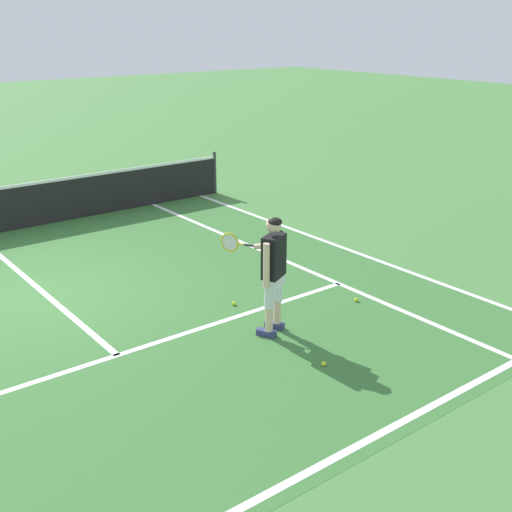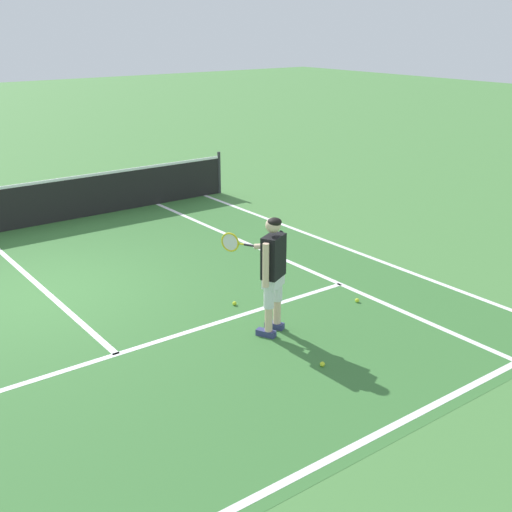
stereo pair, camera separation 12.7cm
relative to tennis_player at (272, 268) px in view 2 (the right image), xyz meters
name	(u,v)px [view 2 (the right image)]	position (x,y,z in m)	size (l,w,h in m)	color
ground_plane	(47,293)	(-2.07, 3.32, -0.99)	(80.00, 80.00, 0.00)	#477F3D
court_inner_surface	(72,315)	(-2.07, 2.24, -0.99)	(10.98, 10.14, 0.00)	#387033
line_baseline	(270,490)	(-2.07, -2.63, -0.99)	(10.98, 0.10, 0.01)	white
line_service	(117,354)	(-2.07, 0.71, -0.99)	(8.23, 0.10, 0.01)	white
line_centre_service	(35,282)	(-2.07, 3.91, -0.99)	(0.10, 6.40, 0.01)	white
line_singles_right	(283,259)	(2.04, 2.24, -0.99)	(0.10, 9.74, 0.01)	white
line_doubles_right	(337,245)	(3.42, 2.24, -0.99)	(0.10, 9.74, 0.01)	white
tennis_player	(272,268)	(0.00, 0.00, 0.00)	(0.56, 1.23, 1.71)	navy
tennis_ball_near_feet	(234,303)	(0.11, 1.07, -0.96)	(0.07, 0.07, 0.07)	#CCE02D
tennis_ball_by_baseline	(322,364)	(-0.08, -1.18, -0.96)	(0.07, 0.07, 0.07)	#CCE02D
tennis_ball_mid_court	(357,300)	(1.73, 0.00, -0.96)	(0.07, 0.07, 0.07)	#CCE02D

